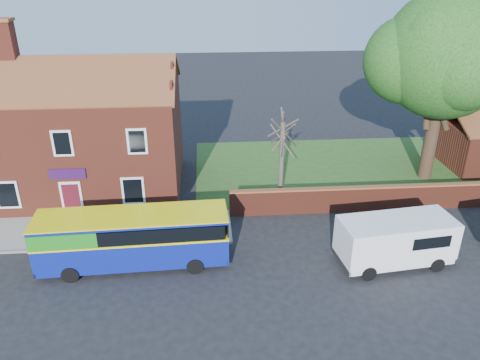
{
  "coord_description": "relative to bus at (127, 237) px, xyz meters",
  "views": [
    {
      "loc": [
        0.8,
        -16.86,
        13.63
      ],
      "look_at": [
        2.46,
        5.0,
        3.24
      ],
      "focal_mm": 35.0,
      "sensor_mm": 36.0,
      "label": 1
    }
  ],
  "objects": [
    {
      "name": "boundary_wall",
      "position": [
        16.15,
        4.47,
        -0.76
      ],
      "size": [
        22.0,
        0.38,
        1.6
      ],
      "color": "maroon",
      "rests_on": "ground"
    },
    {
      "name": "shop_building",
      "position": [
        -3.87,
        8.96,
        1.84
      ],
      "size": [
        12.3,
        8.13,
        10.5
      ],
      "color": "maroon",
      "rests_on": "ground"
    },
    {
      "name": "bus",
      "position": [
        0.0,
        0.0,
        0.0
      ],
      "size": [
        9.14,
        2.64,
        2.76
      ],
      "rotation": [
        0.0,
        0.0,
        0.04
      ],
      "color": "navy",
      "rests_on": "ground"
    },
    {
      "name": "van_near",
      "position": [
        12.93,
        -0.84,
        -0.22
      ],
      "size": [
        5.72,
        2.83,
        2.42
      ],
      "rotation": [
        0.0,
        0.0,
        0.12
      ],
      "color": "white",
      "rests_on": "ground"
    },
    {
      "name": "kerb",
      "position": [
        -3.85,
        1.47,
        -1.5
      ],
      "size": [
        18.0,
        0.15,
        0.14
      ],
      "primitive_type": "cube",
      "color": "slate",
      "rests_on": "ground"
    },
    {
      "name": "bare_tree",
      "position": [
        8.43,
        6.38,
        1.24
      ],
      "size": [
        2.06,
        2.45,
        5.48
      ],
      "color": "#4C4238",
      "rests_on": "ground"
    },
    {
      "name": "grass_strip",
      "position": [
        16.15,
        10.47,
        -1.55
      ],
      "size": [
        26.0,
        12.0,
        0.04
      ],
      "primitive_type": "cube",
      "color": "#426B28",
      "rests_on": "ground"
    },
    {
      "name": "pavement",
      "position": [
        -3.85,
        3.22,
        -1.51
      ],
      "size": [
        18.0,
        3.5,
        0.12
      ],
      "primitive_type": "cube",
      "color": "gray",
      "rests_on": "ground"
    },
    {
      "name": "ground",
      "position": [
        3.15,
        -2.53,
        -1.57
      ],
      "size": [
        120.0,
        120.0,
        0.0
      ],
      "primitive_type": "plane",
      "color": "black",
      "rests_on": "ground"
    },
    {
      "name": "large_tree",
      "position": [
        18.95,
        9.05,
        6.48
      ],
      "size": [
        10.08,
        7.98,
        12.3
      ],
      "color": "black",
      "rests_on": "ground"
    }
  ]
}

